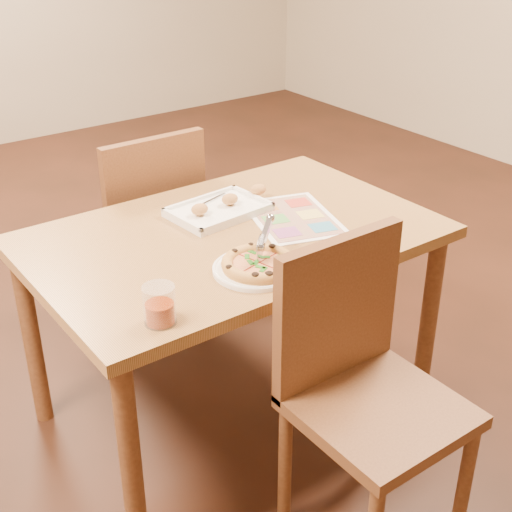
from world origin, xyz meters
TOP-DOWN VIEW (x-y plane):
  - room at (0.00, 0.00)m, footprint 7.00×7.00m
  - dining_table at (0.00, 0.00)m, footprint 1.30×0.85m
  - chair_near at (0.00, -0.60)m, footprint 0.42×0.42m
  - chair_far at (-0.00, 0.60)m, footprint 0.42×0.42m
  - plate at (-0.09, -0.26)m, footprint 0.32×0.32m
  - pizza at (-0.09, -0.27)m, footprint 0.22×0.22m
  - pizza_cutter at (-0.04, -0.23)m, footprint 0.13×0.11m
  - appetizer_tray at (0.05, 0.15)m, footprint 0.38×0.25m
  - glass_tumbler at (-0.45, -0.34)m, footprint 0.08×0.08m
  - menu at (0.23, -0.03)m, footprint 0.37×0.44m

SIDE VIEW (x-z plane):
  - chair_near at x=0.00m, z-range 0.33..0.80m
  - chair_far at x=0.00m, z-range 0.33..0.80m
  - dining_table at x=0.00m, z-range 0.27..0.99m
  - menu at x=0.23m, z-range 0.72..0.72m
  - plate at x=-0.09m, z-range 0.72..0.73m
  - appetizer_tray at x=0.05m, z-range 0.71..0.76m
  - pizza at x=-0.09m, z-range 0.73..0.76m
  - glass_tumbler at x=-0.45m, z-range 0.71..0.82m
  - pizza_cutter at x=-0.04m, z-range 0.76..0.85m
  - room at x=0.00m, z-range -2.15..4.85m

